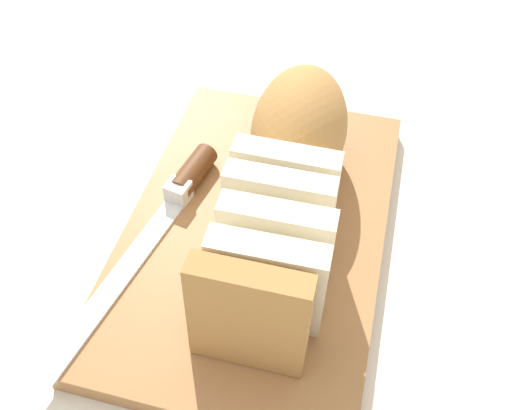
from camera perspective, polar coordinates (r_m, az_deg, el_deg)
The scene contains 8 objects.
ground_plane at distance 0.57m, azimuth 0.00°, elevation -3.44°, with size 3.00×3.00×0.00m, color silver.
cutting_board at distance 0.56m, azimuth 0.00°, elevation -2.75°, with size 0.38×0.24×0.02m, color #9E6B3D.
bread_loaf at distance 0.52m, azimuth 3.33°, elevation 3.19°, with size 0.31×0.10×0.11m.
bread_knife at distance 0.57m, azimuth -8.03°, elevation 0.88°, with size 0.27×0.08×0.02m.
crumb_near_knife at distance 0.53m, azimuth -0.70°, elevation -3.72°, with size 0.01×0.01×0.01m, color #A8753D.
crumb_near_loaf at distance 0.54m, azimuth 6.18°, elevation -3.29°, with size 0.00×0.00×0.00m, color #A8753D.
crumb_stray_left at distance 0.52m, azimuth 4.48°, elevation -5.87°, with size 0.00×0.00×0.00m, color #A8753D.
crumb_stray_right at distance 0.53m, azimuth -0.22°, elevation -5.08°, with size 0.00×0.00×0.00m, color #A8753D.
Camera 1 is at (0.33, 0.08, 0.45)m, focal length 39.96 mm.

